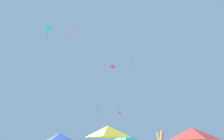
# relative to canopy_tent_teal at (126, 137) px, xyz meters

# --- Properties ---
(canopy_tent_teal) EXTENTS (2.77, 2.77, 2.96)m
(canopy_tent_teal) POSITION_rel_canopy_tent_teal_xyz_m (0.00, 0.00, 0.00)
(canopy_tent_teal) COLOR #9E9EA3
(canopy_tent_teal) RESTS_ON ground
(canopy_tent_red) EXTENTS (2.70, 2.70, 2.88)m
(canopy_tent_red) POSITION_rel_canopy_tent_teal_xyz_m (5.51, -7.33, -0.06)
(canopy_tent_red) COLOR #9E9EA3
(canopy_tent_red) RESTS_ON ground
(canopy_tent_yellow) EXTENTS (3.05, 3.05, 3.27)m
(canopy_tent_yellow) POSITION_rel_canopy_tent_teal_xyz_m (-1.40, -6.04, 0.26)
(canopy_tent_yellow) COLOR #9E9EA3
(canopy_tent_yellow) RESTS_ON ground
(canopy_tent_blue) EXTENTS (2.72, 2.72, 2.91)m
(canopy_tent_blue) POSITION_rel_canopy_tent_teal_xyz_m (-7.65, -2.83, -0.04)
(canopy_tent_blue) COLOR #9E9EA3
(canopy_tent_blue) RESTS_ON ground
(kite_pink_diamond) EXTENTS (1.43, 1.43, 1.21)m
(kite_pink_diamond) POSITION_rel_canopy_tent_teal_xyz_m (-9.63, -1.03, 18.29)
(kite_pink_diamond) COLOR pink
(kite_cyan_diamond) EXTENTS (0.71, 0.72, 1.52)m
(kite_cyan_diamond) POSITION_rel_canopy_tent_teal_xyz_m (-6.14, 9.25, 5.71)
(kite_cyan_diamond) COLOR #2DB7CC
(kite_magenta_delta) EXTENTS (1.42, 1.40, 0.61)m
(kite_magenta_delta) POSITION_rel_canopy_tent_teal_xyz_m (-3.51, 14.24, 18.73)
(kite_magenta_delta) COLOR #D6389E
(kite_black_diamond) EXTENTS (0.66, 0.64, 1.57)m
(kite_black_diamond) POSITION_rel_canopy_tent_teal_xyz_m (1.37, 12.40, 18.62)
(kite_black_diamond) COLOR black
(kite_magenta_box) EXTENTS (0.78, 0.54, 0.61)m
(kite_magenta_box) POSITION_rel_canopy_tent_teal_xyz_m (-1.85, 12.96, 5.69)
(kite_magenta_box) COLOR #D6389E
(kite_cyan_delta) EXTENTS (1.64, 1.66, 2.47)m
(kite_cyan_delta) POSITION_rel_canopy_tent_teal_xyz_m (-13.47, -2.34, 18.35)
(kite_cyan_delta) COLOR #2DB7CC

